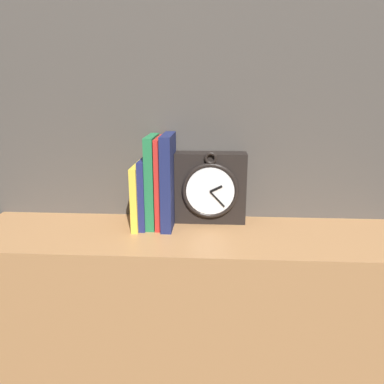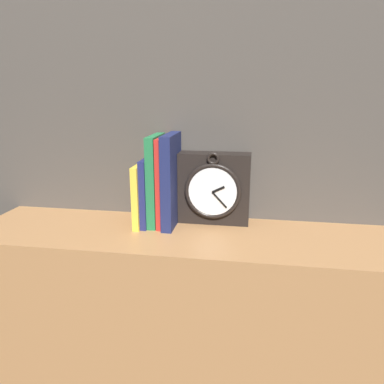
# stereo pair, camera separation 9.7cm
# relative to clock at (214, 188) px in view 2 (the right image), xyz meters

# --- Properties ---
(wall_back) EXTENTS (6.00, 0.05, 2.60)m
(wall_back) POSITION_rel_clock_xyz_m (-0.05, 0.07, 0.38)
(wall_back) COLOR #47423D
(wall_back) RESTS_ON ground_plane
(bookshelf) EXTENTS (1.22, 0.30, 0.82)m
(bookshelf) POSITION_rel_clock_xyz_m (-0.05, -0.10, -0.51)
(bookshelf) COLOR #A87547
(bookshelf) RESTS_ON ground_plane
(clock) EXTENTS (0.20, 0.08, 0.21)m
(clock) POSITION_rel_clock_xyz_m (0.00, 0.00, 0.00)
(clock) COLOR black
(clock) RESTS_ON bookshelf
(book_slot0_yellow) EXTENTS (0.02, 0.15, 0.18)m
(book_slot0_yellow) POSITION_rel_clock_xyz_m (-0.20, -0.04, -0.01)
(book_slot0_yellow) COLOR yellow
(book_slot0_yellow) RESTS_ON bookshelf
(book_slot1_navy) EXTENTS (0.02, 0.14, 0.19)m
(book_slot1_navy) POSITION_rel_clock_xyz_m (-0.18, -0.03, -0.01)
(book_slot1_navy) COLOR navy
(book_slot1_navy) RESTS_ON bookshelf
(book_slot2_green) EXTENTS (0.02, 0.14, 0.25)m
(book_slot2_green) POSITION_rel_clock_xyz_m (-0.16, -0.03, 0.03)
(book_slot2_green) COLOR #21703F
(book_slot2_green) RESTS_ON bookshelf
(book_slot3_red) EXTENTS (0.02, 0.14, 0.25)m
(book_slot3_red) POSITION_rel_clock_xyz_m (-0.14, -0.03, 0.02)
(book_slot3_red) COLOR red
(book_slot3_red) RESTS_ON bookshelf
(book_slot4_navy) EXTENTS (0.03, 0.15, 0.26)m
(book_slot4_navy) POSITION_rel_clock_xyz_m (-0.12, -0.04, 0.03)
(book_slot4_navy) COLOR #1A2250
(book_slot4_navy) RESTS_ON bookshelf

